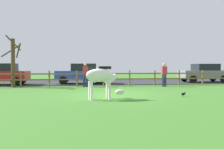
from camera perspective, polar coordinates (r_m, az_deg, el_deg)
The scene contains 11 objects.
ground_plane at distance 12.32m, azimuth -0.06°, elevation -4.65°, with size 60.00×60.00×0.00m, color #3D7528.
parking_asphalt at distance 21.52m, azimuth -3.73°, elevation -1.74°, with size 28.00×7.40×0.05m, color #2D2D33.
paddock_fence at distance 17.15m, azimuth -5.03°, elevation -0.66°, with size 20.60×0.11×1.11m.
bare_tree at distance 17.66m, azimuth -21.98°, elevation 2.91°, with size 1.47×1.49×3.42m.
zebra at distance 10.43m, azimuth -2.47°, elevation -0.75°, with size 1.91×0.77×1.41m.
crow_on_grass at distance 11.91m, azimuth 16.24°, elevation -4.34°, with size 0.21×0.10×0.20m.
parked_car_blue at distance 19.32m, azimuth -6.95°, elevation 0.25°, with size 4.08×2.05×1.56m.
parked_car_red at distance 19.79m, azimuth -24.47°, elevation 0.13°, with size 4.12×2.13×1.56m.
parked_car_grey at distance 22.43m, azimuth 20.57°, elevation 0.38°, with size 4.02×1.91×1.56m.
visitor_left_of_tree at distance 17.36m, azimuth 12.01°, elevation 0.24°, with size 0.37×0.24×1.64m.
visitor_right_of_tree at distance 16.71m, azimuth -6.20°, elevation 0.21°, with size 0.37×0.23×1.64m.
Camera 1 is at (-1.81, -12.10, 1.42)m, focal length 39.37 mm.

